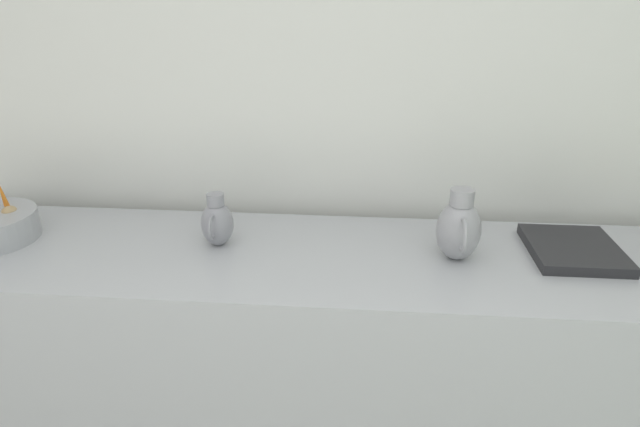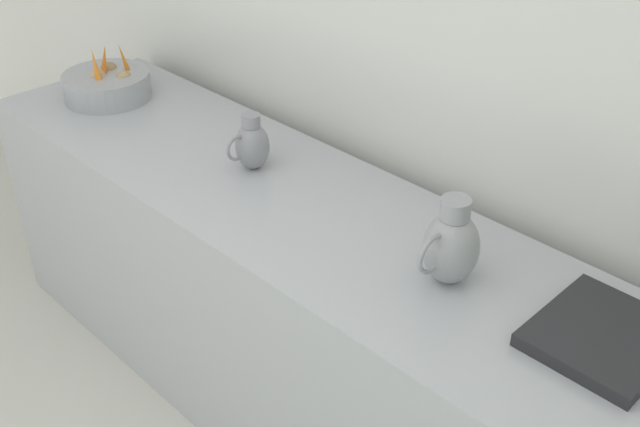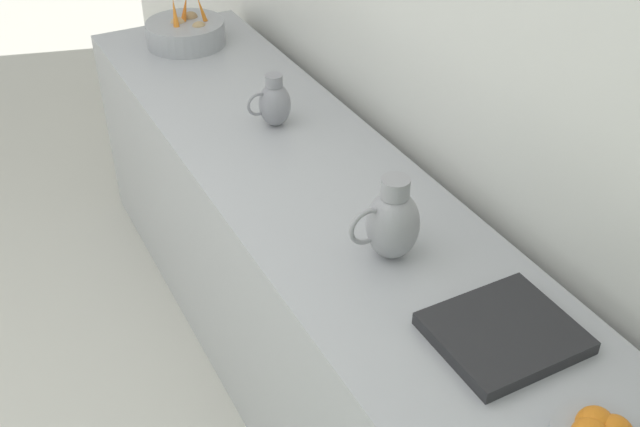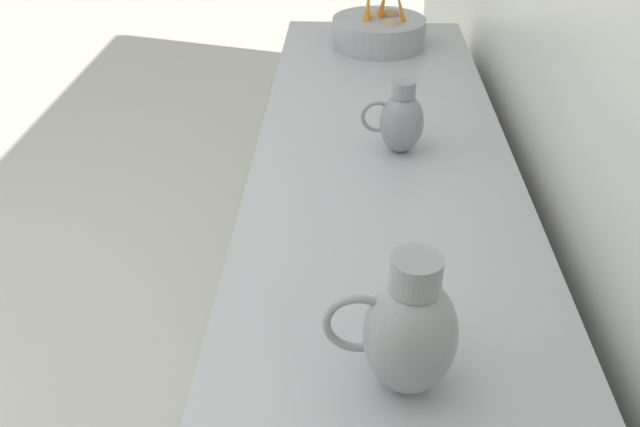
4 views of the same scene
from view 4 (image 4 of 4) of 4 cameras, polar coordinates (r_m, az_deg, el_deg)
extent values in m
cube|color=#ADAFB5|center=(1.78, 4.98, -14.86)|extent=(0.69, 3.20, 0.92)
cylinder|color=#9EA0A5|center=(2.64, 4.88, 14.69)|extent=(0.34, 0.34, 0.10)
torus|color=#9EA0A5|center=(2.65, 4.83, 13.76)|extent=(0.20, 0.20, 0.01)
cone|color=orange|center=(2.58, 6.69, 16.45)|extent=(0.07, 0.04, 0.16)
cone|color=orange|center=(2.62, 5.15, 16.67)|extent=(0.06, 0.04, 0.14)
cone|color=orange|center=(2.59, 3.96, 16.57)|extent=(0.05, 0.08, 0.15)
ellipsoid|color=tan|center=(2.56, 5.90, 15.19)|extent=(0.06, 0.05, 0.04)
ellipsoid|color=tan|center=(2.64, 4.34, 15.79)|extent=(0.06, 0.06, 0.05)
ellipsoid|color=#9E7F56|center=(2.67, 5.82, 15.96)|extent=(0.07, 0.06, 0.05)
ellipsoid|color=#939399|center=(1.11, 7.46, -9.92)|extent=(0.15, 0.15, 0.21)
cylinder|color=#939399|center=(1.03, 7.93, -4.95)|extent=(0.08, 0.08, 0.06)
torus|color=#939399|center=(1.09, 3.19, -9.08)|extent=(0.11, 0.01, 0.11)
ellipsoid|color=gray|center=(1.83, 6.75, 7.47)|extent=(0.12, 0.12, 0.16)
cylinder|color=gray|center=(1.80, 6.94, 10.17)|extent=(0.06, 0.06, 0.04)
torus|color=gray|center=(1.82, 4.78, 7.98)|extent=(0.09, 0.01, 0.09)
camera|label=1|loc=(1.95, -56.53, 19.95)|focal=30.21mm
camera|label=2|loc=(1.36, -101.21, 13.56)|focal=42.85mm
camera|label=3|loc=(1.17, -129.79, 6.27)|focal=43.15mm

